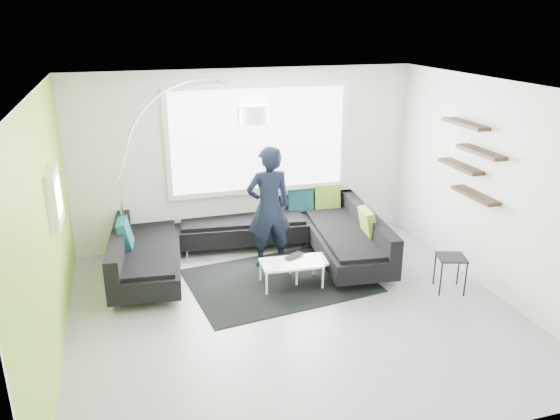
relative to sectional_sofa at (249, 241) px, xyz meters
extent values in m
plane|color=gray|center=(0.21, -1.55, -0.37)|extent=(5.50, 5.50, 0.00)
cube|color=silver|center=(0.21, 0.95, 1.03)|extent=(5.50, 0.04, 2.80)
cube|color=silver|center=(0.21, -4.05, 1.03)|extent=(5.50, 0.04, 2.80)
cube|color=silver|center=(-2.54, -1.55, 1.03)|extent=(0.04, 5.00, 2.80)
cube|color=silver|center=(2.96, -1.55, 1.03)|extent=(0.04, 5.00, 2.80)
cube|color=silver|center=(0.21, -1.55, 2.43)|extent=(5.50, 5.00, 0.04)
cube|color=#7FB72D|center=(-2.53, -1.55, 1.03)|extent=(0.01, 5.00, 2.80)
cube|color=white|center=(0.41, 0.91, 1.33)|extent=(2.96, 0.06, 1.68)
cube|color=white|center=(-2.47, -0.95, 1.23)|extent=(0.12, 0.66, 0.66)
cube|color=black|center=(2.85, -1.15, 1.33)|extent=(0.20, 1.24, 0.95)
cube|color=black|center=(0.00, 0.00, -0.16)|extent=(4.10, 2.78, 0.41)
cube|color=black|center=(0.00, 0.00, 0.19)|extent=(4.10, 2.78, 0.31)
cube|color=#4C7219|center=(0.00, 0.00, 0.25)|extent=(3.47, 0.56, 0.43)
cube|color=black|center=(0.28, -0.68, -0.36)|extent=(2.66, 2.07, 0.01)
cube|color=white|center=(0.60, -0.79, -0.19)|extent=(1.10, 0.68, 0.35)
cube|color=black|center=(2.42, -1.60, -0.12)|extent=(0.46, 0.46, 0.50)
imported|color=black|center=(0.28, -0.13, 0.55)|extent=(0.71, 0.50, 1.83)
imported|color=black|center=(0.51, -0.74, -0.01)|extent=(0.49, 0.48, 0.03)
camera|label=1|loc=(-1.68, -7.34, 3.18)|focal=35.00mm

